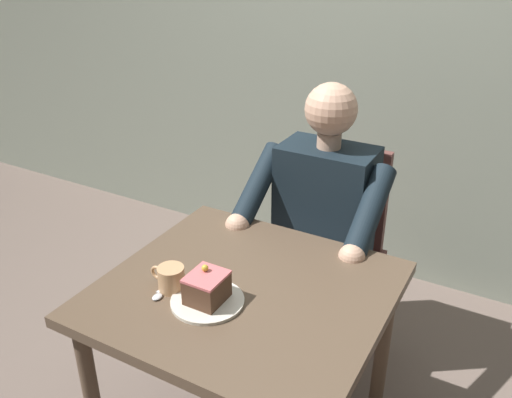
% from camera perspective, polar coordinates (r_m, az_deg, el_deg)
% --- Properties ---
extents(dining_table, '(0.83, 0.78, 0.72)m').
position_cam_1_polar(dining_table, '(1.69, -1.16, -12.09)').
color(dining_table, brown).
rests_on(dining_table, ground).
extents(chair, '(0.42, 0.42, 0.90)m').
position_cam_1_polar(chair, '(2.30, 7.93, -4.66)').
color(chair, brown).
rests_on(chair, ground).
extents(seated_person, '(0.53, 0.58, 1.20)m').
position_cam_1_polar(seated_person, '(2.10, 6.34, -3.82)').
color(seated_person, black).
rests_on(seated_person, ground).
extents(dessert_plate, '(0.21, 0.21, 0.01)m').
position_cam_1_polar(dessert_plate, '(1.58, -5.17, -10.72)').
color(dessert_plate, silver).
rests_on(dessert_plate, dining_table).
extents(cake_slice, '(0.10, 0.11, 0.10)m').
position_cam_1_polar(cake_slice, '(1.55, -5.24, -9.32)').
color(cake_slice, brown).
rests_on(cake_slice, dessert_plate).
extents(coffee_cup, '(0.12, 0.08, 0.08)m').
position_cam_1_polar(coffee_cup, '(1.63, -9.04, -8.25)').
color(coffee_cup, tan).
rests_on(coffee_cup, dining_table).
extents(dessert_spoon, '(0.04, 0.14, 0.01)m').
position_cam_1_polar(dessert_spoon, '(1.64, -9.72, -9.64)').
color(dessert_spoon, silver).
rests_on(dessert_spoon, dining_table).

